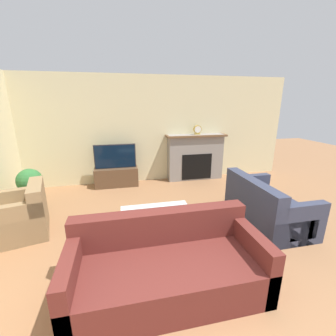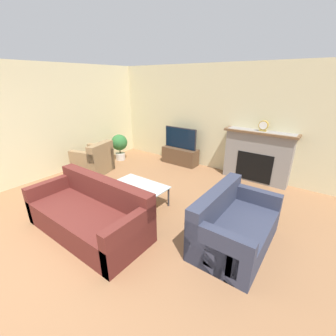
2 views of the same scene
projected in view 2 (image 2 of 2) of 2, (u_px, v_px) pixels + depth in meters
name	position (u px, v px, depth m)	size (l,w,h in m)	color
ground_plane	(41.00, 257.00, 3.15)	(20.00, 20.00, 0.00)	#936642
wall_back	(202.00, 118.00, 6.09)	(8.38, 0.06, 2.70)	beige
wall_left	(67.00, 119.00, 5.85)	(0.06, 7.56, 2.70)	beige
fireplace	(257.00, 155.00, 5.32)	(1.61, 0.37, 1.23)	gray
tv_stand	(180.00, 156.00, 6.55)	(1.06, 0.38, 0.47)	brown
tv	(180.00, 138.00, 6.35)	(1.00, 0.06, 0.59)	#232328
couch_sectional	(90.00, 215.00, 3.63)	(2.09, 0.94, 0.82)	#5B231E
couch_loveseat	(233.00, 227.00, 3.33)	(0.89, 1.48, 0.82)	#33384C
armchair_by_window	(94.00, 162.00, 5.91)	(0.95, 0.99, 0.82)	#8C704C
coffee_table	(138.00, 188.00, 4.33)	(1.09, 0.73, 0.41)	#333338
potted_plant	(119.00, 144.00, 6.78)	(0.48, 0.48, 0.78)	beige
mantel_clock	(264.00, 126.00, 5.04)	(0.21, 0.07, 0.24)	#B79338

